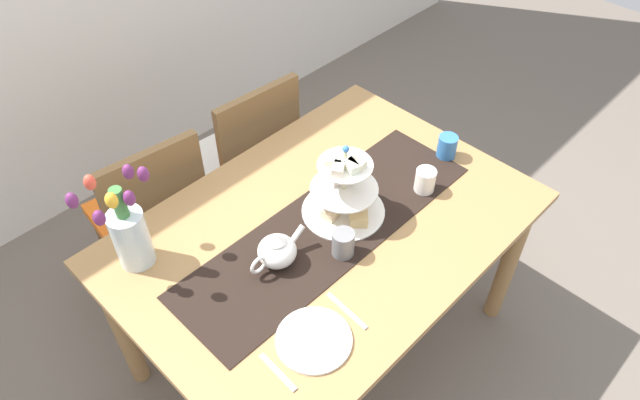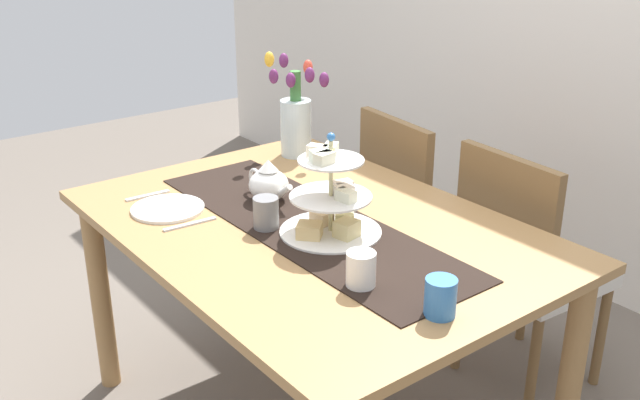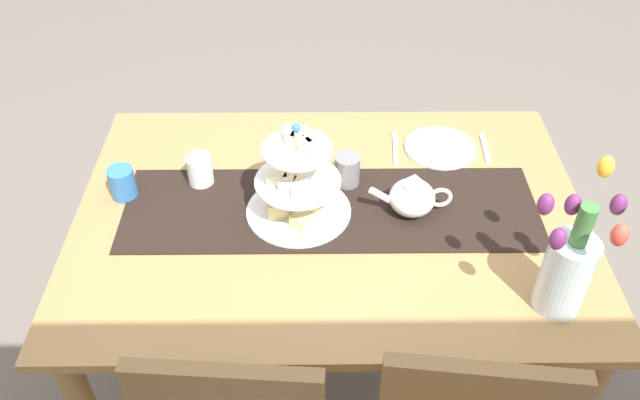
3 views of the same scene
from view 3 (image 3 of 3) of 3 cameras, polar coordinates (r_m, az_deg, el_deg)
ground_plane at (r=2.44m, az=0.75°, el=-14.43°), size 8.00×8.00×0.00m
dining_table at (r=1.93m, az=0.92°, el=-3.44°), size 1.46×1.03×0.76m
table_runner at (r=1.87m, az=0.95°, el=-0.74°), size 1.19×0.36×0.00m
tiered_cake_stand at (r=1.79m, az=-2.01°, el=1.19°), size 0.30×0.30×0.30m
teapot at (r=1.84m, az=8.16°, el=0.33°), size 0.24×0.13×0.14m
tulip_vase at (r=1.62m, az=21.18°, el=-5.27°), size 0.25×0.20×0.40m
dinner_plate_left at (r=2.12m, az=10.56°, el=4.53°), size 0.23×0.23×0.01m
fork_left at (r=2.15m, az=14.35°, el=4.44°), size 0.02×0.15×0.01m
knife_left at (r=2.10m, az=6.65°, el=4.51°), size 0.03×0.17×0.01m
mug_grey at (r=1.92m, az=2.40°, el=2.67°), size 0.08×0.08×0.09m
mug_white_text at (r=1.96m, az=-10.54°, el=2.60°), size 0.08×0.08×0.09m
mug_orange at (r=1.97m, az=-17.02°, el=1.45°), size 0.08×0.08×0.09m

